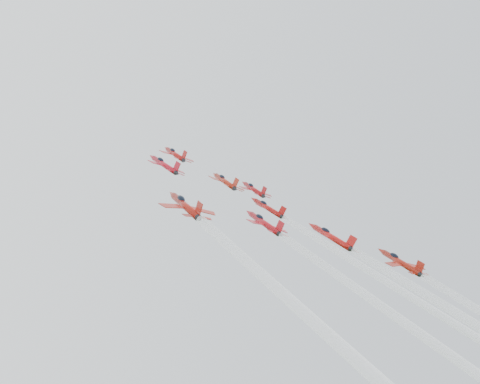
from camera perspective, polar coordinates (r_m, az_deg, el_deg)
jet_lead at (r=150.72m, az=-6.20°, el=3.61°), size 9.72×11.90×9.24m
jet_row2_left at (r=127.35m, az=-7.22°, el=2.62°), size 9.23×11.31×8.77m
jet_row2_center at (r=137.94m, az=-1.49°, el=1.05°), size 9.69×11.86×9.21m
jet_row2_right at (r=144.21m, az=1.28°, el=0.28°), size 9.03×11.06×8.58m
jet_center at (r=96.62m, az=15.93°, el=-9.99°), size 8.54×74.59×57.30m
jet_rear_farleft at (r=60.69m, az=14.17°, el=-16.53°), size 9.61×83.97×64.51m
jet_rear_left at (r=78.46m, az=19.61°, el=-14.43°), size 8.91×77.89×59.84m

